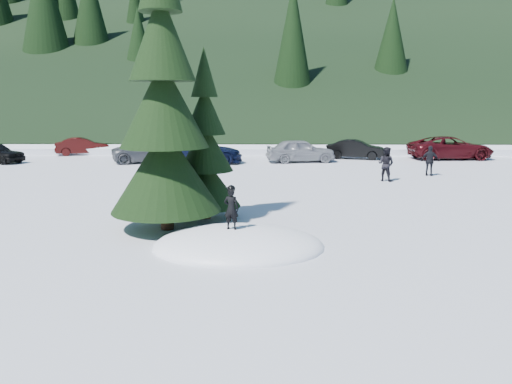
{
  "coord_description": "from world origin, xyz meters",
  "views": [
    {
      "loc": [
        0.68,
        -12.47,
        3.72
      ],
      "look_at": [
        0.42,
        1.92,
        1.1
      ],
      "focal_mm": 35.0,
      "sensor_mm": 36.0,
      "label": 1
    }
  ],
  "objects_px": {
    "spruce_short": "(205,153)",
    "car_4": "(301,150)",
    "car_1": "(83,146)",
    "car_2": "(149,152)",
    "adult_0": "(386,164)",
    "car_6": "(450,148)",
    "adult_1": "(430,161)",
    "car_5": "(356,149)",
    "car_3": "(198,151)",
    "child_skier": "(231,209)",
    "spruce_tall": "(164,116)"
  },
  "relations": [
    {
      "from": "spruce_short",
      "to": "car_5",
      "type": "height_order",
      "value": "spruce_short"
    },
    {
      "from": "car_1",
      "to": "car_3",
      "type": "distance_m",
      "value": 10.03
    },
    {
      "from": "car_1",
      "to": "car_4",
      "type": "relative_size",
      "value": 0.87
    },
    {
      "from": "car_1",
      "to": "car_2",
      "type": "xyz_separation_m",
      "value": [
        5.64,
        -4.23,
        0.01
      ]
    },
    {
      "from": "spruce_short",
      "to": "adult_0",
      "type": "height_order",
      "value": "spruce_short"
    },
    {
      "from": "car_1",
      "to": "car_5",
      "type": "relative_size",
      "value": 0.97
    },
    {
      "from": "spruce_tall",
      "to": "car_2",
      "type": "distance_m",
      "value": 17.14
    },
    {
      "from": "spruce_tall",
      "to": "adult_0",
      "type": "height_order",
      "value": "spruce_tall"
    },
    {
      "from": "adult_0",
      "to": "car_4",
      "type": "bearing_deg",
      "value": -27.63
    },
    {
      "from": "adult_0",
      "to": "adult_1",
      "type": "distance_m",
      "value": 3.15
    },
    {
      "from": "spruce_short",
      "to": "car_3",
      "type": "relative_size",
      "value": 1.01
    },
    {
      "from": "car_3",
      "to": "car_6",
      "type": "distance_m",
      "value": 16.32
    },
    {
      "from": "adult_1",
      "to": "car_5",
      "type": "bearing_deg",
      "value": -49.18
    },
    {
      "from": "spruce_tall",
      "to": "car_4",
      "type": "xyz_separation_m",
      "value": [
        5.09,
        16.57,
        -2.6
      ]
    },
    {
      "from": "car_5",
      "to": "car_2",
      "type": "bearing_deg",
      "value": 114.85
    },
    {
      "from": "car_5",
      "to": "car_4",
      "type": "bearing_deg",
      "value": 132.08
    },
    {
      "from": "car_1",
      "to": "car_6",
      "type": "distance_m",
      "value": 25.02
    },
    {
      "from": "car_2",
      "to": "car_5",
      "type": "relative_size",
      "value": 1.16
    },
    {
      "from": "car_1",
      "to": "car_5",
      "type": "height_order",
      "value": "car_5"
    },
    {
      "from": "child_skier",
      "to": "car_1",
      "type": "relative_size",
      "value": 0.29
    },
    {
      "from": "spruce_short",
      "to": "car_2",
      "type": "relative_size",
      "value": 1.21
    },
    {
      "from": "car_3",
      "to": "car_5",
      "type": "bearing_deg",
      "value": -79.06
    },
    {
      "from": "car_1",
      "to": "car_2",
      "type": "relative_size",
      "value": 0.83
    },
    {
      "from": "child_skier",
      "to": "car_3",
      "type": "relative_size",
      "value": 0.2
    },
    {
      "from": "adult_1",
      "to": "car_4",
      "type": "bearing_deg",
      "value": -19.55
    },
    {
      "from": "car_2",
      "to": "spruce_short",
      "type": "bearing_deg",
      "value": 179.67
    },
    {
      "from": "car_2",
      "to": "car_6",
      "type": "xyz_separation_m",
      "value": [
        19.28,
        2.01,
        0.12
      ]
    },
    {
      "from": "car_3",
      "to": "car_6",
      "type": "xyz_separation_m",
      "value": [
        16.12,
        2.58,
        -0.03
      ]
    },
    {
      "from": "car_4",
      "to": "spruce_tall",
      "type": "bearing_deg",
      "value": 153.66
    },
    {
      "from": "car_1",
      "to": "adult_1",
      "type": "bearing_deg",
      "value": -135.48
    },
    {
      "from": "adult_0",
      "to": "car_6",
      "type": "distance_m",
      "value": 11.21
    },
    {
      "from": "spruce_tall",
      "to": "car_1",
      "type": "xyz_separation_m",
      "value": [
        -9.96,
        20.59,
        -2.71
      ]
    },
    {
      "from": "spruce_tall",
      "to": "adult_1",
      "type": "relative_size",
      "value": 5.64
    },
    {
      "from": "adult_1",
      "to": "car_6",
      "type": "relative_size",
      "value": 0.29
    },
    {
      "from": "spruce_short",
      "to": "adult_1",
      "type": "bearing_deg",
      "value": 42.89
    },
    {
      "from": "car_2",
      "to": "adult_0",
      "type": "bearing_deg",
      "value": -139.1
    },
    {
      "from": "spruce_short",
      "to": "car_4",
      "type": "distance_m",
      "value": 15.77
    },
    {
      "from": "car_2",
      "to": "car_5",
      "type": "bearing_deg",
      "value": -101.08
    },
    {
      "from": "spruce_short",
      "to": "child_skier",
      "type": "relative_size",
      "value": 4.99
    },
    {
      "from": "spruce_short",
      "to": "car_5",
      "type": "relative_size",
      "value": 1.41
    },
    {
      "from": "car_3",
      "to": "car_5",
      "type": "distance_m",
      "value": 10.33
    },
    {
      "from": "child_skier",
      "to": "car_5",
      "type": "xyz_separation_m",
      "value": [
        6.82,
        20.22,
        -0.39
      ]
    },
    {
      "from": "car_2",
      "to": "car_4",
      "type": "height_order",
      "value": "car_4"
    },
    {
      "from": "adult_1",
      "to": "car_4",
      "type": "relative_size",
      "value": 0.36
    },
    {
      "from": "car_5",
      "to": "spruce_tall",
      "type": "bearing_deg",
      "value": 170.39
    },
    {
      "from": "child_skier",
      "to": "car_2",
      "type": "distance_m",
      "value": 19.26
    },
    {
      "from": "spruce_short",
      "to": "car_1",
      "type": "xyz_separation_m",
      "value": [
        -10.96,
        19.19,
        -1.49
      ]
    },
    {
      "from": "child_skier",
      "to": "adult_1",
      "type": "distance_m",
      "value": 15.68
    },
    {
      "from": "car_3",
      "to": "car_4",
      "type": "relative_size",
      "value": 1.25
    },
    {
      "from": "spruce_short",
      "to": "car_2",
      "type": "bearing_deg",
      "value": 109.54
    }
  ]
}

